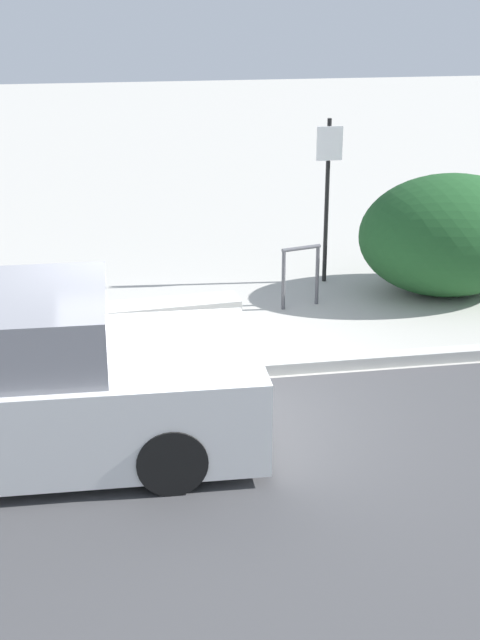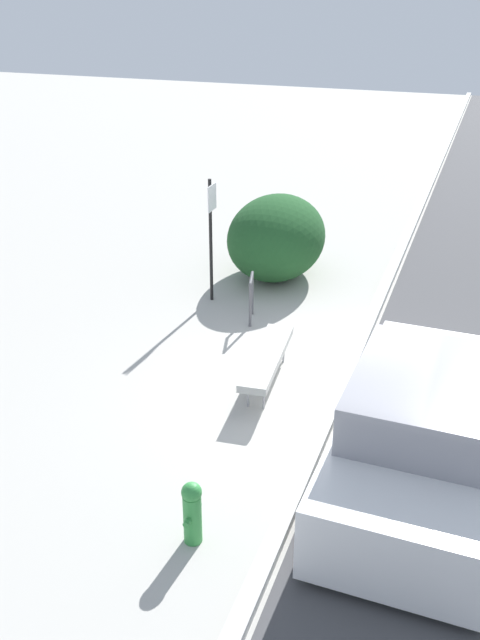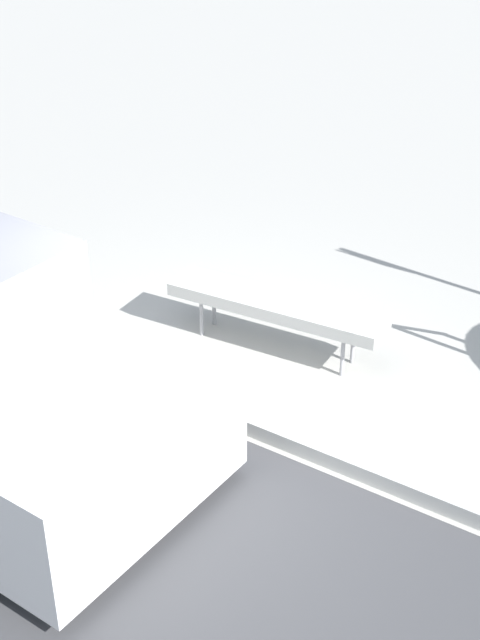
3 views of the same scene
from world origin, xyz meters
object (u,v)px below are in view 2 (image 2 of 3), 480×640
at_px(bench, 267,357).
at_px(fire_hydrant, 192,511).
at_px(sign_post, 211,229).
at_px(parked_car_near, 426,432).
at_px(bike_rack, 251,294).

distance_m(bench, fire_hydrant, 3.42).
distance_m(sign_post, parked_car_near, 5.98).
relative_size(bench, fire_hydrant, 2.61).
relative_size(sign_post, fire_hydrant, 3.01).
bearing_deg(sign_post, parked_car_near, -133.40).
xyz_separation_m(bike_rack, fire_hydrant, (-5.37, -1.17, -0.09)).
bearing_deg(bike_rack, parked_car_near, -136.22).
distance_m(bench, bike_rack, 2.16).
bearing_deg(bike_rack, sign_post, 58.70).
relative_size(bench, bike_rack, 2.42).
xyz_separation_m(bench, fire_hydrant, (-3.41, -0.25, -0.02)).
bearing_deg(sign_post, bike_rack, -121.30).
height_order(sign_post, fire_hydrant, sign_post).
bearing_deg(parked_car_near, bench, 59.39).
distance_m(sign_post, fire_hydrant, 6.40).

